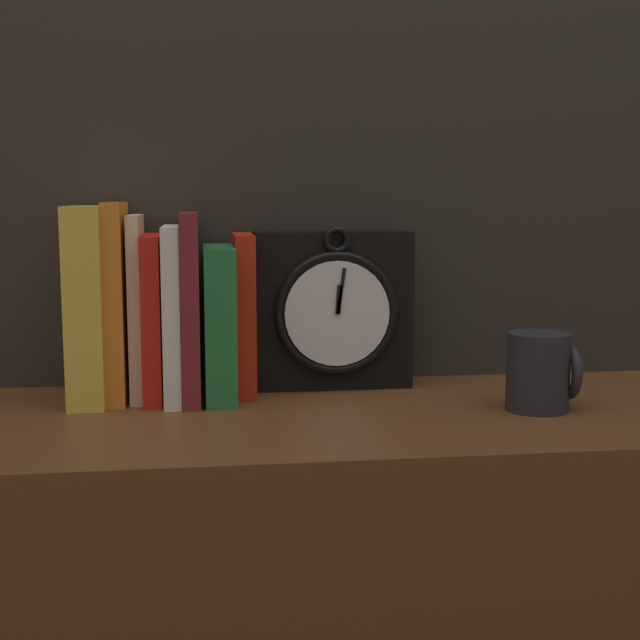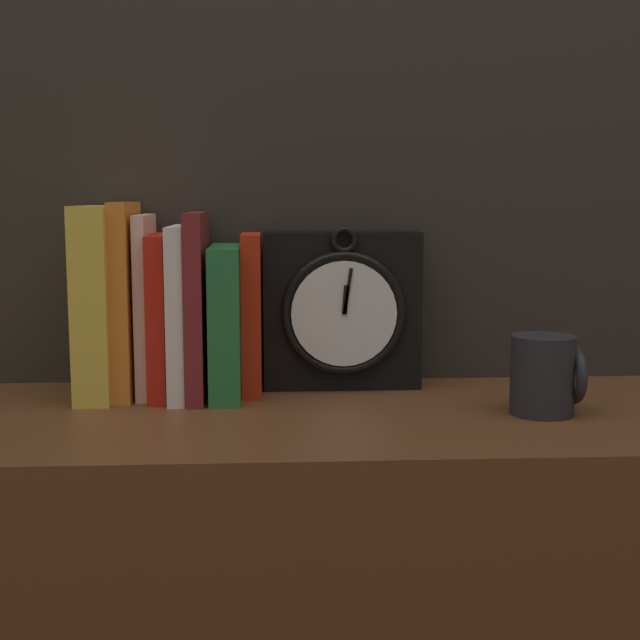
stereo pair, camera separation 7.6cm
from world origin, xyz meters
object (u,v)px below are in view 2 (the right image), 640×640
(book_slot1_orange, at_px, (126,299))
(book_slot5_maroon, at_px, (197,305))
(book_slot3_red, at_px, (161,315))
(book_slot7_red, at_px, (252,313))
(book_slot0_yellow, at_px, (99,302))
(book_slot2_cream, at_px, (146,305))
(book_slot6_green, at_px, (226,321))
(book_slot4_white, at_px, (180,312))
(clock, at_px, (342,310))
(mug, at_px, (546,375))

(book_slot1_orange, distance_m, book_slot5_maroon, 0.09)
(book_slot3_red, height_order, book_slot7_red, same)
(book_slot0_yellow, distance_m, book_slot2_cream, 0.06)
(book_slot3_red, relative_size, book_slot6_green, 1.08)
(book_slot6_green, bearing_deg, book_slot5_maroon, -178.14)
(book_slot1_orange, bearing_deg, book_slot5_maroon, -7.47)
(book_slot0_yellow, height_order, book_slot4_white, book_slot0_yellow)
(clock, height_order, book_slot1_orange, book_slot1_orange)
(book_slot7_red, height_order, mug, book_slot7_red)
(book_slot0_yellow, xyz_separation_m, book_slot6_green, (0.15, -0.00, -0.02))
(book_slot2_cream, distance_m, book_slot3_red, 0.02)
(book_slot2_cream, bearing_deg, book_slot0_yellow, -168.37)
(clock, height_order, book_slot3_red, clock)
(book_slot0_yellow, relative_size, book_slot5_maroon, 1.04)
(book_slot6_green, height_order, mug, book_slot6_green)
(mug, bearing_deg, book_slot6_green, 161.51)
(book_slot3_red, bearing_deg, book_slot7_red, 6.07)
(book_slot5_maroon, xyz_separation_m, book_slot6_green, (0.03, 0.00, -0.02))
(book_slot4_white, height_order, book_slot7_red, book_slot4_white)
(book_slot2_cream, bearing_deg, book_slot3_red, -23.23)
(book_slot2_cream, bearing_deg, book_slot1_orange, -167.98)
(book_slot7_red, distance_m, mug, 0.36)
(book_slot0_yellow, height_order, book_slot1_orange, book_slot1_orange)
(clock, bearing_deg, book_slot2_cream, -174.68)
(book_slot0_yellow, distance_m, book_slot1_orange, 0.03)
(book_slot1_orange, height_order, book_slot4_white, book_slot1_orange)
(book_slot1_orange, bearing_deg, book_slot6_green, -4.84)
(book_slot1_orange, distance_m, book_slot2_cream, 0.02)
(book_slot0_yellow, relative_size, book_slot7_red, 1.17)
(book_slot2_cream, bearing_deg, clock, 5.32)
(book_slot3_red, relative_size, mug, 2.21)
(book_slot7_red, bearing_deg, book_slot0_yellow, -175.40)
(book_slot6_green, bearing_deg, book_slot4_white, 179.23)
(mug, bearing_deg, book_slot0_yellow, 166.40)
(book_slot1_orange, height_order, book_slot7_red, book_slot1_orange)
(book_slot5_maroon, relative_size, book_slot7_red, 1.13)
(book_slot0_yellow, height_order, book_slot6_green, book_slot0_yellow)
(book_slot3_red, height_order, book_slot4_white, book_slot4_white)
(book_slot1_orange, height_order, mug, book_slot1_orange)
(mug, bearing_deg, book_slot5_maroon, 163.17)
(book_slot1_orange, relative_size, book_slot3_red, 1.20)
(book_slot6_green, bearing_deg, book_slot3_red, 174.99)
(book_slot0_yellow, height_order, book_slot2_cream, book_slot0_yellow)
(book_slot0_yellow, xyz_separation_m, book_slot3_red, (0.07, 0.00, -0.02))
(book_slot1_orange, relative_size, book_slot6_green, 1.29)
(book_slot5_maroon, distance_m, book_slot6_green, 0.04)
(book_slot4_white, bearing_deg, clock, 10.48)
(book_slot1_orange, xyz_separation_m, book_slot5_maroon, (0.09, -0.01, -0.01))
(book_slot4_white, distance_m, mug, 0.43)
(mug, bearing_deg, clock, 143.74)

